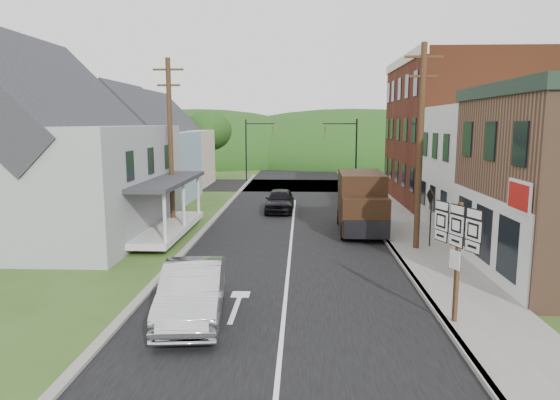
# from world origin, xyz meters

# --- Properties ---
(ground) EXTENTS (120.00, 120.00, 0.00)m
(ground) POSITION_xyz_m (0.00, 0.00, 0.00)
(ground) COLOR #2D4719
(ground) RESTS_ON ground
(road) EXTENTS (9.00, 90.00, 0.02)m
(road) POSITION_xyz_m (0.00, 10.00, 0.00)
(road) COLOR black
(road) RESTS_ON ground
(cross_road) EXTENTS (60.00, 9.00, 0.02)m
(cross_road) POSITION_xyz_m (0.00, 27.00, 0.00)
(cross_road) COLOR black
(cross_road) RESTS_ON ground
(sidewalk_right) EXTENTS (2.80, 55.00, 0.15)m
(sidewalk_right) POSITION_xyz_m (5.90, 8.00, 0.07)
(sidewalk_right) COLOR slate
(sidewalk_right) RESTS_ON ground
(curb_right) EXTENTS (0.20, 55.00, 0.15)m
(curb_right) POSITION_xyz_m (4.55, 8.00, 0.07)
(curb_right) COLOR slate
(curb_right) RESTS_ON ground
(curb_left) EXTENTS (0.30, 55.00, 0.12)m
(curb_left) POSITION_xyz_m (-4.65, 8.00, 0.06)
(curb_left) COLOR slate
(curb_left) RESTS_ON ground
(storefront_white) EXTENTS (8.00, 7.00, 6.50)m
(storefront_white) POSITION_xyz_m (11.30, 7.50, 3.25)
(storefront_white) COLOR silver
(storefront_white) RESTS_ON ground
(storefront_red) EXTENTS (8.00, 12.00, 10.00)m
(storefront_red) POSITION_xyz_m (11.30, 17.00, 5.00)
(storefront_red) COLOR #602C16
(storefront_red) RESTS_ON ground
(house_gray) EXTENTS (10.20, 12.24, 8.35)m
(house_gray) POSITION_xyz_m (-12.00, 6.00, 4.23)
(house_gray) COLOR #929597
(house_gray) RESTS_ON ground
(house_blue) EXTENTS (7.14, 8.16, 7.28)m
(house_blue) POSITION_xyz_m (-11.00, 17.00, 3.69)
(house_blue) COLOR #8FA5C3
(house_blue) RESTS_ON ground
(house_cream) EXTENTS (7.14, 8.16, 7.28)m
(house_cream) POSITION_xyz_m (-11.50, 26.00, 3.69)
(house_cream) COLOR beige
(house_cream) RESTS_ON ground
(utility_pole_right) EXTENTS (1.60, 0.26, 9.00)m
(utility_pole_right) POSITION_xyz_m (5.60, 3.50, 4.66)
(utility_pole_right) COLOR #472D19
(utility_pole_right) RESTS_ON ground
(utility_pole_left) EXTENTS (1.60, 0.26, 9.00)m
(utility_pole_left) POSITION_xyz_m (-6.50, 8.00, 4.66)
(utility_pole_left) COLOR #472D19
(utility_pole_left) RESTS_ON ground
(traffic_signal_right) EXTENTS (2.87, 0.20, 6.00)m
(traffic_signal_right) POSITION_xyz_m (4.30, 23.50, 3.76)
(traffic_signal_right) COLOR black
(traffic_signal_right) RESTS_ON ground
(traffic_signal_left) EXTENTS (2.87, 0.20, 6.00)m
(traffic_signal_left) POSITION_xyz_m (-4.30, 30.50, 3.76)
(traffic_signal_left) COLOR black
(traffic_signal_left) RESTS_ON ground
(tree_left_b) EXTENTS (4.80, 4.80, 6.94)m
(tree_left_b) POSITION_xyz_m (-17.00, 12.00, 4.88)
(tree_left_b) COLOR #382616
(tree_left_b) RESTS_ON ground
(tree_left_c) EXTENTS (5.80, 5.80, 8.41)m
(tree_left_c) POSITION_xyz_m (-19.00, 20.00, 5.94)
(tree_left_c) COLOR #382616
(tree_left_c) RESTS_ON ground
(tree_left_d) EXTENTS (4.80, 4.80, 6.94)m
(tree_left_d) POSITION_xyz_m (-9.00, 32.00, 4.88)
(tree_left_d) COLOR #382616
(tree_left_d) RESTS_ON ground
(forested_ridge) EXTENTS (90.00, 30.00, 16.00)m
(forested_ridge) POSITION_xyz_m (0.00, 55.00, 0.00)
(forested_ridge) COLOR #1B3710
(forested_ridge) RESTS_ON ground
(silver_sedan) EXTENTS (2.20, 4.99, 1.59)m
(silver_sedan) POSITION_xyz_m (-2.64, -4.65, 0.80)
(silver_sedan) COLOR silver
(silver_sedan) RESTS_ON ground
(dark_sedan) EXTENTS (1.84, 4.34, 1.46)m
(dark_sedan) POSITION_xyz_m (-0.91, 13.14, 0.73)
(dark_sedan) COLOR black
(dark_sedan) RESTS_ON ground
(delivery_van) EXTENTS (2.42, 5.59, 3.09)m
(delivery_van) POSITION_xyz_m (3.60, 7.33, 1.56)
(delivery_van) COLOR black
(delivery_van) RESTS_ON ground
(route_sign_cluster) EXTENTS (0.74, 1.83, 3.37)m
(route_sign_cluster) POSITION_xyz_m (4.75, -4.90, 2.33)
(route_sign_cluster) COLOR #472D19
(route_sign_cluster) RESTS_ON sidewalk_right
(warning_sign) EXTENTS (0.18, 0.73, 2.66)m
(warning_sign) POSITION_xyz_m (6.25, 3.84, 1.85)
(warning_sign) COLOR black
(warning_sign) RESTS_ON sidewalk_right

